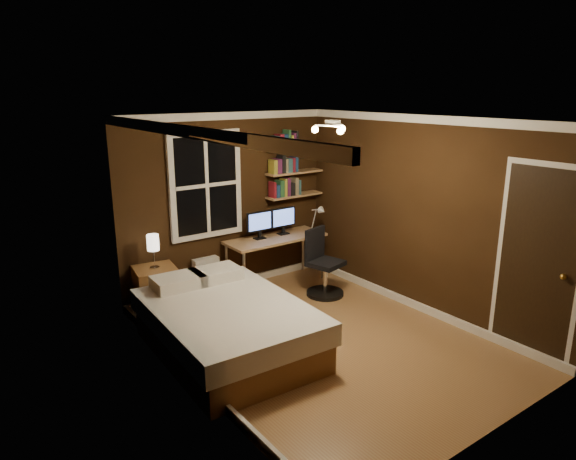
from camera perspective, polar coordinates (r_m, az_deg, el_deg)
floor at (r=6.06m, az=3.80°, el=-12.15°), size 4.20×4.20×0.00m
wall_back at (r=7.27m, az=-6.69°, el=3.00°), size 3.20×0.04×2.50m
wall_left at (r=4.76m, az=-10.90°, el=-3.86°), size 0.04×4.20×2.50m
wall_right at (r=6.71m, az=14.55°, el=1.54°), size 0.04×4.20×2.50m
ceiling at (r=5.38m, az=4.28°, el=12.18°), size 3.20×4.20×0.02m
window at (r=7.02m, az=-9.12°, el=4.96°), size 1.06×0.06×1.46m
door at (r=5.94m, az=25.90°, el=-3.57°), size 0.03×0.82×2.05m
door_knob at (r=5.79m, az=28.28°, el=-4.60°), size 0.06×0.06×0.06m
ceiling_fixture at (r=5.31m, az=4.97°, el=11.04°), size 0.44×0.44×0.18m
bookshelf_lower at (r=7.75m, az=0.71°, el=3.88°), size 0.92×0.22×0.03m
books_row_lower at (r=7.73m, az=0.72°, el=4.82°), size 0.48×0.16×0.23m
bookshelf_middle at (r=7.69m, az=0.72°, el=6.43°), size 0.92×0.22×0.03m
books_row_middle at (r=7.67m, az=0.72°, el=7.39°), size 0.42×0.16×0.23m
bookshelf_upper at (r=7.64m, az=0.73°, el=9.02°), size 0.92×0.22×0.03m
books_row_upper at (r=7.63m, az=0.73°, el=9.99°), size 0.48×0.16×0.23m
bed at (r=5.73m, az=-6.78°, el=-10.58°), size 1.57×2.12×0.70m
nightstand at (r=6.78m, az=-14.40°, el=-6.61°), size 0.57×0.57×0.63m
bedside_lamp at (r=6.60m, az=-14.71°, el=-2.33°), size 0.15×0.15×0.43m
radiator at (r=7.26m, az=-9.06°, el=-5.15°), size 0.36×0.13×0.55m
desk at (r=7.48m, az=-1.37°, el=-1.25°), size 1.51×0.57×0.72m
monitor_left at (r=7.35m, az=-3.19°, el=0.54°), size 0.41×0.12×0.40m
monitor_right at (r=7.58m, az=-0.55°, el=1.02°), size 0.41×0.12×0.40m
desk_lamp at (r=7.65m, az=3.26°, el=1.27°), size 0.14×0.32×0.44m
office_chair at (r=7.19m, az=3.88°, el=-4.50°), size 0.52×0.52×0.95m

